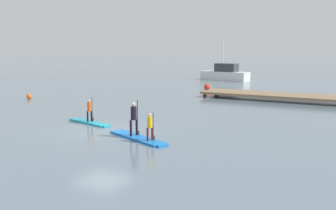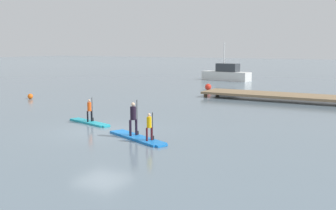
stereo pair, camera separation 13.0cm
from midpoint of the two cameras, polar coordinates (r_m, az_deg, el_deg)
The scene contains 10 objects.
ground_plane at distance 19.78m, azimuth -9.51°, elevation -3.68°, with size 240.00×240.00×0.00m, color slate.
paddleboard_near at distance 21.86m, azimuth -11.19°, elevation -2.45°, with size 3.10×1.30×0.10m.
paddler_child_solo at distance 21.75m, azimuth -11.22°, elevation -0.58°, with size 0.26×0.40×1.28m.
paddleboard_far at distance 17.93m, azimuth -4.45°, elevation -4.67°, with size 3.66×2.01×0.10m.
paddler_adult at distance 18.03m, azimuth -5.07°, elevation -1.65°, with size 0.35×0.46×1.60m.
paddler_child_front at distance 17.06m, azimuth -2.78°, elevation -2.88°, with size 0.27×0.39×1.19m.
fishing_boat_green_midground at distance 49.05m, azimuth 8.01°, elevation 4.37°, with size 6.11×2.51×4.58m.
floating_dock at distance 31.96m, azimuth 14.93°, elevation 1.38°, with size 11.46×3.08×0.46m.
mooring_buoy_near at distance 33.20m, azimuth -19.16°, elevation 1.16°, with size 0.42×0.42×0.42m, color orange.
mooring_buoy_mid at distance 37.98m, azimuth 5.46°, elevation 2.57°, with size 0.60×0.60×0.60m, color red.
Camera 1 is at (12.18, -15.04, 4.07)m, focal length 43.04 mm.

